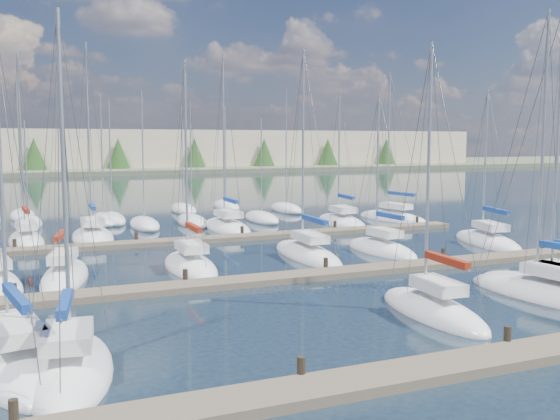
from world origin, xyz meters
name	(u,v)px	position (x,y,z in m)	size (l,w,h in m)	color
ground	(127,204)	(0.00, 60.00, 0.00)	(400.00, 400.00, 0.00)	#1C2A38
dock_near	(428,370)	(0.00, 2.01, 0.15)	(44.00, 1.93, 1.10)	#6B5E4C
dock_mid	(265,279)	(0.00, 16.01, 0.15)	(44.00, 1.93, 1.10)	#6B5E4C
dock_far	(194,240)	(0.00, 30.01, 0.15)	(44.00, 1.93, 1.10)	#6B5E4C
sailboat_o	(93,236)	(-6.61, 34.61, 0.19)	(3.35, 8.37, 15.34)	white
sailboat_n	(26,241)	(-11.25, 34.30, 0.20)	(2.84, 7.95, 14.16)	white
sailboat_e	(550,294)	(11.09, 7.76, 0.18)	(4.04, 9.21, 14.05)	white
sailboat_i	(65,276)	(-9.55, 20.68, 0.20)	(3.79, 8.14, 12.98)	white
sailboat_l	(381,249)	(10.38, 21.30, 0.18)	(2.66, 7.26, 11.14)	white
sailboat_c	(70,369)	(-10.40, 6.42, 0.18)	(3.63, 7.43, 12.11)	white
sailboat_q	(341,222)	(14.67, 34.75, 0.17)	(4.03, 8.84, 12.35)	white
sailboat_k	(307,254)	(5.09, 21.63, 0.18)	(2.92, 9.27, 13.84)	white
sailboat_r	(393,218)	(20.45, 35.38, 0.19)	(3.95, 9.14, 14.39)	white
sailboat_d	(433,310)	(4.31, 7.59, 0.19)	(2.74, 7.42, 12.15)	white
sailboat_b	(13,360)	(-12.03, 8.00, 0.17)	(4.18, 9.15, 12.16)	white
sailboat_j	(190,266)	(-2.69, 20.89, 0.18)	(2.78, 7.49, 12.64)	white
sailboat_m	(487,241)	(19.13, 21.17, 0.18)	(4.40, 8.69, 11.69)	white
sailboat_p	(227,227)	(4.31, 35.56, 0.18)	(3.34, 9.17, 15.17)	white
distant_boats	(107,219)	(-4.34, 43.76, 0.29)	(36.93, 20.75, 13.30)	#9EA0A5
shoreline	(8,140)	(-13.29, 149.77, 7.44)	(400.00, 60.00, 38.00)	#666B51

